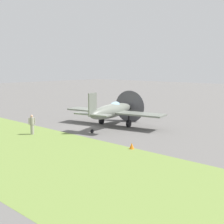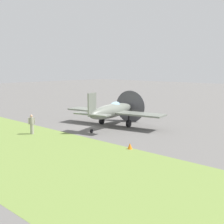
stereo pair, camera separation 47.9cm
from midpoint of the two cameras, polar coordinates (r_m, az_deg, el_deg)
ground_plane at (r=30.61m, az=-3.58°, el=-2.68°), size 160.00×160.00×0.00m
grass_verge at (r=25.26m, az=-19.06°, el=-5.53°), size 120.00×11.00×0.01m
airplane_lead at (r=30.37m, az=-0.29°, el=0.26°), size 10.60×8.47×3.75m
ground_crew_chief at (r=27.84m, az=-15.07°, el=-2.17°), size 0.38×0.62×1.73m
runway_marker_cone at (r=22.38m, az=3.05°, el=-6.29°), size 0.36×0.36×0.44m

